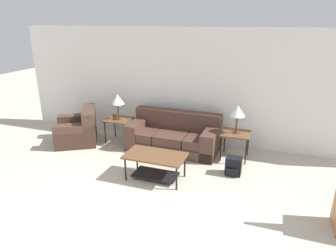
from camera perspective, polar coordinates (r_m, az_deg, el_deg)
name	(u,v)px	position (r m, az deg, el deg)	size (l,w,h in m)	color
wall_back	(199,87)	(6.85, 5.86, 7.31)	(9.11, 0.06, 2.60)	white
couch	(174,137)	(6.65, 1.08, -2.02)	(1.99, 0.93, 0.82)	#4C3328
armchair	(78,130)	(7.35, -16.72, -0.81)	(1.27, 1.31, 0.80)	#4C3328
coffee_table	(155,161)	(5.42, -2.43, -6.70)	(1.08, 0.60, 0.48)	brown
side_table_left	(119,121)	(7.08, -9.36, 0.96)	(0.58, 0.54, 0.57)	brown
side_table_right	(236,135)	(6.29, 12.76, -1.71)	(0.58, 0.54, 0.57)	brown
table_lamp_left	(118,100)	(6.94, -9.59, 4.94)	(0.30, 0.30, 0.58)	#472D1E
table_lamp_right	(238,111)	(6.13, 13.12, 2.72)	(0.30, 0.30, 0.58)	#472D1E
backpack	(233,166)	(5.76, 12.35, -7.51)	(0.29, 0.28, 0.35)	black
picture_frame	(115,117)	(7.00, -10.07, 1.71)	(0.10, 0.04, 0.13)	#4C3828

